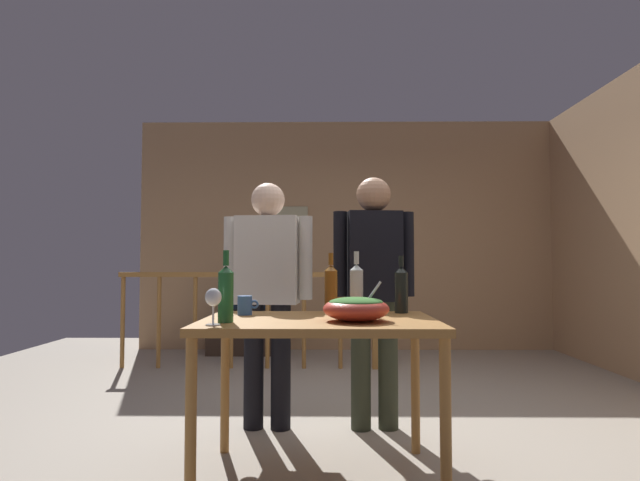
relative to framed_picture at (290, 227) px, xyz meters
name	(u,v)px	position (x,y,z in m)	size (l,w,h in m)	color
ground_plane	(366,427)	(0.73, -3.05, -1.54)	(8.10, 8.10, 0.00)	#9E9384
back_wall	(347,235)	(0.73, 0.06, -0.09)	(5.25, 0.10, 2.89)	tan
framed_picture	(290,227)	(0.00, 0.00, 0.00)	(0.46, 0.03, 0.53)	tan
stair_railing	(288,308)	(0.06, -1.15, -0.91)	(2.73, 0.10, 1.04)	#9E6B33
tv_console	(246,336)	(-0.50, -0.29, -1.33)	(0.90, 0.40, 0.41)	#38281E
flat_screen_tv	(246,297)	(-0.50, -0.32, -0.86)	(0.57, 0.12, 0.45)	black
serving_table	(319,336)	(0.43, -3.88, -0.82)	(1.17, 0.83, 0.80)	#9E6B33
salad_bowl	(356,307)	(0.61, -3.99, -0.67)	(0.32, 0.32, 0.19)	#CC3D2D
wine_glass	(213,299)	(-0.04, -4.17, -0.62)	(0.07, 0.07, 0.17)	silver
wine_bottle_amber	(331,288)	(0.49, -3.57, -0.60)	(0.07, 0.07, 0.34)	brown
wine_bottle_dark	(401,289)	(0.88, -3.57, -0.60)	(0.08, 0.08, 0.32)	black
wine_bottle_green	(226,293)	(-0.01, -4.05, -0.60)	(0.07, 0.07, 0.34)	#1E5628
wine_bottle_clear	(357,287)	(0.63, -3.57, -0.60)	(0.08, 0.08, 0.35)	silver
mug_blue	(245,305)	(0.02, -3.69, -0.69)	(0.12, 0.08, 0.10)	#3866B2
person_standing_left	(268,282)	(0.07, -3.09, -0.58)	(0.59, 0.25, 1.61)	black
person_standing_right	(374,280)	(0.78, -3.09, -0.57)	(0.54, 0.25, 1.64)	#2D3323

